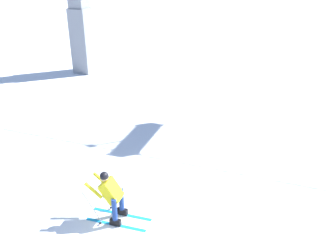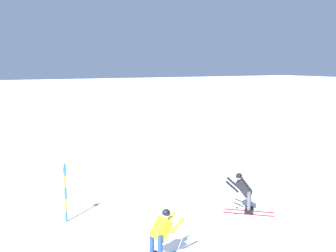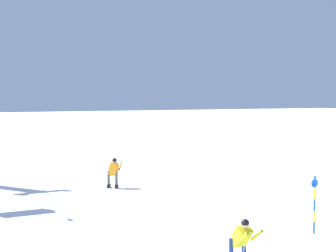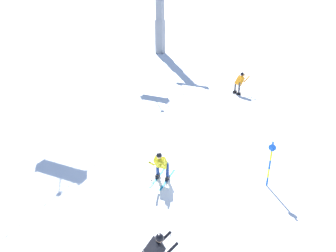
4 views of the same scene
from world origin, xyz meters
name	(u,v)px [view 4 (image 4 of 4)]	position (x,y,z in m)	size (l,w,h in m)	color
ground_plane	(181,166)	(0.00, 0.00, 0.00)	(260.00, 260.00, 0.00)	white
skier_carving_main	(161,164)	(-1.35, 0.30, 0.77)	(1.61, 0.72, 1.49)	#198CCC
lift_tower_far	(160,9)	(18.63, 10.17, 4.23)	(0.75, 2.49, 10.18)	gray
trail_marker_pole	(270,163)	(0.10, -3.60, 1.05)	(0.07, 0.28, 1.94)	blue
skier_distant_downhill	(240,82)	(10.16, 0.08, 0.84)	(1.64, 1.44, 1.60)	white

